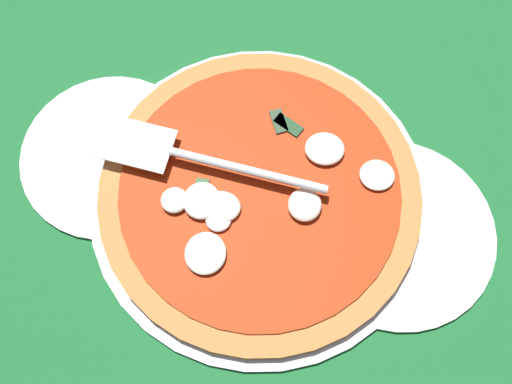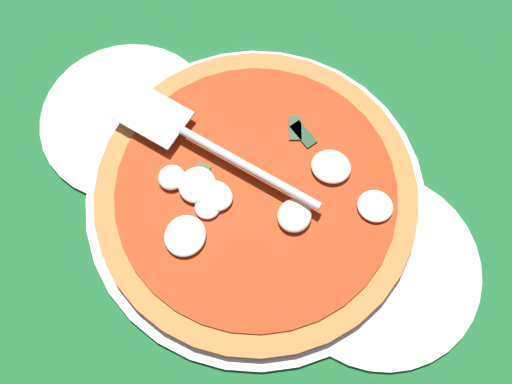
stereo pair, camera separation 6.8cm
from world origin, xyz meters
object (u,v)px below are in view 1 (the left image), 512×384
at_px(dinner_plate_left, 107,155).
at_px(dinner_plate_right, 392,232).
at_px(pizza, 256,193).
at_px(pizza_server, 195,158).

xyz_separation_m(dinner_plate_left, dinner_plate_right, (0.34, -0.07, 0.00)).
height_order(pizza, pizza_server, pizza_server).
height_order(dinner_plate_left, dinner_plate_right, same).
bearing_deg(dinner_plate_left, dinner_plate_right, -11.41).
height_order(dinner_plate_right, pizza, pizza).
bearing_deg(dinner_plate_right, dinner_plate_left, 168.59).
distance_m(pizza, pizza_server, 0.08).
relative_size(dinner_plate_right, pizza_server, 0.85).
xyz_separation_m(dinner_plate_left, pizza, (0.18, -0.04, 0.01)).
height_order(dinner_plate_left, pizza, pizza).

